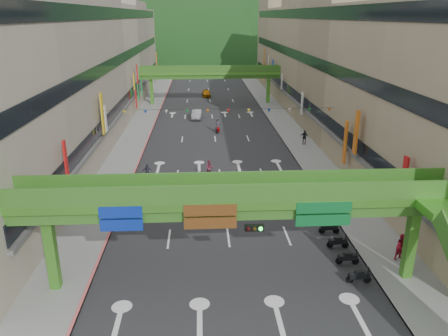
% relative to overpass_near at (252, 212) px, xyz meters
% --- Properties ---
extents(road_slab, '(18.00, 140.00, 0.02)m').
position_rel_overpass_near_xyz_m(road_slab, '(-0.93, 44.62, -5.20)').
color(road_slab, '#28282B').
rests_on(road_slab, ground).
extents(sidewalk_left, '(4.00, 140.00, 0.15)m').
position_rel_overpass_near_xyz_m(sidewalk_left, '(-11.93, 44.62, -5.13)').
color(sidewalk_left, gray).
rests_on(sidewalk_left, ground).
extents(sidewalk_right, '(4.00, 140.00, 0.15)m').
position_rel_overpass_near_xyz_m(sidewalk_right, '(10.07, 44.62, -5.13)').
color(sidewalk_right, gray).
rests_on(sidewalk_right, ground).
extents(curb_left, '(0.20, 140.00, 0.18)m').
position_rel_overpass_near_xyz_m(curb_left, '(-10.03, 44.62, -5.12)').
color(curb_left, '#CC5959').
rests_on(curb_left, ground).
extents(curb_right, '(0.20, 140.00, 0.18)m').
position_rel_overpass_near_xyz_m(curb_right, '(8.17, 44.62, -5.12)').
color(curb_right, gray).
rests_on(curb_right, ground).
extents(building_row_left, '(12.80, 95.00, 19.00)m').
position_rel_overpass_near_xyz_m(building_row_left, '(-19.86, 44.62, 4.25)').
color(building_row_left, '#9E937F').
rests_on(building_row_left, ground).
extents(building_row_right, '(12.80, 95.00, 19.00)m').
position_rel_overpass_near_xyz_m(building_row_right, '(18.00, 44.62, 4.25)').
color(building_row_right, gray).
rests_on(building_row_right, ground).
extents(overpass_near, '(28.00, 12.27, 7.10)m').
position_rel_overpass_near_xyz_m(overpass_near, '(0.00, 0.00, 0.00)').
color(overpass_near, '#4C9E2D').
rests_on(overpass_near, ground).
extents(overpass_far, '(28.00, 2.20, 7.10)m').
position_rel_overpass_near_xyz_m(overpass_far, '(-0.93, 59.62, 0.20)').
color(overpass_far, '#4C9E2D').
rests_on(overpass_far, ground).
extents(hill_left, '(168.00, 140.00, 112.00)m').
position_rel_overpass_near_xyz_m(hill_left, '(-15.93, 154.62, -5.21)').
color(hill_left, '#1C4419').
rests_on(hill_left, ground).
extents(hill_right, '(208.00, 176.00, 128.00)m').
position_rel_overpass_near_xyz_m(hill_right, '(24.07, 174.62, -5.21)').
color(hill_right, '#1C4419').
rests_on(hill_right, ground).
extents(bunting_string, '(26.00, 0.36, 0.47)m').
position_rel_overpass_near_xyz_m(bunting_string, '(-0.93, 24.62, 0.75)').
color(bunting_string, black).
rests_on(bunting_string, ground).
extents(scooter_rider_near, '(0.75, 1.58, 2.01)m').
position_rel_overpass_near_xyz_m(scooter_rider_near, '(-2.10, 12.54, -4.27)').
color(scooter_rider_near, black).
rests_on(scooter_rider_near, ground).
extents(scooter_rider_mid, '(0.95, 1.59, 2.11)m').
position_rel_overpass_near_xyz_m(scooter_rider_mid, '(-2.05, 19.09, -4.11)').
color(scooter_rider_mid, black).
rests_on(scooter_rider_mid, ground).
extents(scooter_rider_left, '(0.96, 1.60, 1.98)m').
position_rel_overpass_near_xyz_m(scooter_rider_left, '(-8.31, 18.55, -4.22)').
color(scooter_rider_left, gray).
rests_on(scooter_rider_left, ground).
extents(scooter_rider_far, '(0.98, 1.59, 2.16)m').
position_rel_overpass_near_xyz_m(scooter_rider_far, '(-0.47, 37.92, -4.10)').
color(scooter_rider_far, '#6F0103').
rests_on(scooter_rider_far, ground).
extents(parked_scooter_row, '(1.60, 9.35, 1.08)m').
position_rel_overpass_near_xyz_m(parked_scooter_row, '(6.87, 4.62, -4.68)').
color(parked_scooter_row, black).
rests_on(parked_scooter_row, ground).
extents(car_silver, '(1.92, 4.52, 1.45)m').
position_rel_overpass_near_xyz_m(car_silver, '(-3.44, 47.09, -4.48)').
color(car_silver, '#9C9BA2').
rests_on(car_silver, ground).
extents(car_yellow, '(1.76, 4.18, 1.41)m').
position_rel_overpass_near_xyz_m(car_yellow, '(-1.57, 67.60, -4.50)').
color(car_yellow, '#CA7708').
rests_on(car_yellow, ground).
extents(pedestrian_red, '(1.07, 0.94, 1.87)m').
position_rel_overpass_near_xyz_m(pedestrian_red, '(10.64, 2.62, -4.27)').
color(pedestrian_red, maroon).
rests_on(pedestrian_red, ground).
extents(pedestrian_dark, '(1.17, 0.81, 1.84)m').
position_rel_overpass_near_xyz_m(pedestrian_dark, '(10.48, 31.01, -4.28)').
color(pedestrian_dark, black).
rests_on(pedestrian_dark, ground).
extents(pedestrian_blue, '(0.82, 0.65, 1.54)m').
position_rel_overpass_near_xyz_m(pedestrian_blue, '(8.87, 10.65, -4.44)').
color(pedestrian_blue, '#2D3C55').
rests_on(pedestrian_blue, ground).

